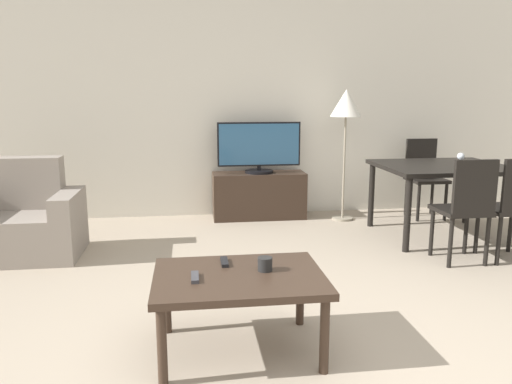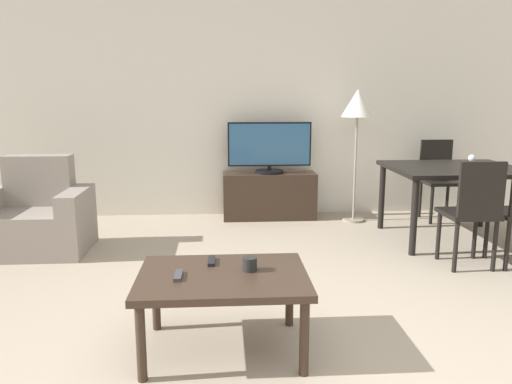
# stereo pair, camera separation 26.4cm
# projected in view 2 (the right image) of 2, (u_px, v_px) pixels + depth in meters

# --- Properties ---
(wall_back) EXTENTS (7.82, 0.06, 2.70)m
(wall_back) POSITION_uv_depth(u_px,v_px,m) (251.00, 100.00, 5.78)
(wall_back) COLOR silver
(wall_back) RESTS_ON ground_plane
(armchair) EXTENTS (0.97, 0.70, 0.86)m
(armchair) POSITION_uv_depth(u_px,v_px,m) (34.00, 219.00, 4.53)
(armchair) COLOR gray
(armchair) RESTS_ON ground_plane
(tv_stand) EXTENTS (1.06, 0.38, 0.53)m
(tv_stand) POSITION_uv_depth(u_px,v_px,m) (269.00, 195.00, 5.75)
(tv_stand) COLOR #38281E
(tv_stand) RESTS_ON ground_plane
(tv) EXTENTS (0.94, 0.32, 0.58)m
(tv) POSITION_uv_depth(u_px,v_px,m) (269.00, 148.00, 5.64)
(tv) COLOR black
(tv) RESTS_ON tv_stand
(coffee_table) EXTENTS (0.93, 0.67, 0.45)m
(coffee_table) POSITION_uv_depth(u_px,v_px,m) (223.00, 283.00, 2.74)
(coffee_table) COLOR #38281E
(coffee_table) RESTS_ON ground_plane
(dining_table) EXTENTS (1.23, 1.03, 0.73)m
(dining_table) POSITION_uv_depth(u_px,v_px,m) (454.00, 175.00, 4.82)
(dining_table) COLOR black
(dining_table) RESTS_ON ground_plane
(dining_chair_near) EXTENTS (0.40, 0.40, 0.90)m
(dining_chair_near) POSITION_uv_depth(u_px,v_px,m) (473.00, 208.00, 4.03)
(dining_chair_near) COLOR black
(dining_chair_near) RESTS_ON ground_plane
(dining_chair_far) EXTENTS (0.40, 0.40, 0.90)m
(dining_chair_far) POSITION_uv_depth(u_px,v_px,m) (439.00, 175.00, 5.67)
(dining_chair_far) COLOR black
(dining_chair_far) RESTS_ON ground_plane
(floor_lamp) EXTENTS (0.35, 0.35, 1.47)m
(floor_lamp) POSITION_uv_depth(u_px,v_px,m) (357.00, 109.00, 5.42)
(floor_lamp) COLOR gray
(floor_lamp) RESTS_ON ground_plane
(remote_primary) EXTENTS (0.04, 0.15, 0.02)m
(remote_primary) POSITION_uv_depth(u_px,v_px,m) (178.00, 276.00, 2.67)
(remote_primary) COLOR #38383D
(remote_primary) RESTS_ON coffee_table
(remote_secondary) EXTENTS (0.04, 0.15, 0.02)m
(remote_secondary) POSITION_uv_depth(u_px,v_px,m) (211.00, 261.00, 2.90)
(remote_secondary) COLOR black
(remote_secondary) RESTS_ON coffee_table
(cup_white_near) EXTENTS (0.08, 0.08, 0.08)m
(cup_white_near) POSITION_uv_depth(u_px,v_px,m) (250.00, 264.00, 2.77)
(cup_white_near) COLOR black
(cup_white_near) RESTS_ON coffee_table
(wine_glass_left) EXTENTS (0.07, 0.07, 0.15)m
(wine_glass_left) POSITION_uv_depth(u_px,v_px,m) (472.00, 159.00, 4.56)
(wine_glass_left) COLOR silver
(wine_glass_left) RESTS_ON dining_table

